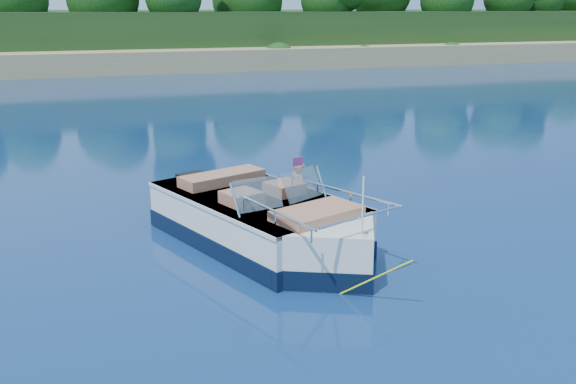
% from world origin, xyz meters
% --- Properties ---
extents(ground, '(160.00, 160.00, 0.00)m').
position_xyz_m(ground, '(0.00, 0.00, 0.00)').
color(ground, '#0B1B4E').
rests_on(ground, ground).
extents(shoreline, '(170.00, 59.00, 6.00)m').
position_xyz_m(shoreline, '(0.00, 63.77, 0.98)').
color(shoreline, '#8D7952').
rests_on(shoreline, ground).
extents(motorboat, '(3.58, 6.03, 2.10)m').
position_xyz_m(motorboat, '(-2.99, 1.24, 0.41)').
color(motorboat, white).
rests_on(motorboat, ground).
extents(tow_tube, '(1.72, 1.72, 0.35)m').
position_xyz_m(tow_tube, '(-1.60, 3.56, 0.09)').
color(tow_tube, '#FFC803').
rests_on(tow_tube, ground).
extents(boy, '(0.50, 0.80, 1.46)m').
position_xyz_m(boy, '(-1.57, 3.63, 0.00)').
color(boy, tan).
rests_on(boy, ground).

